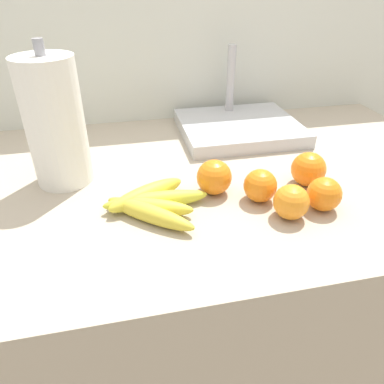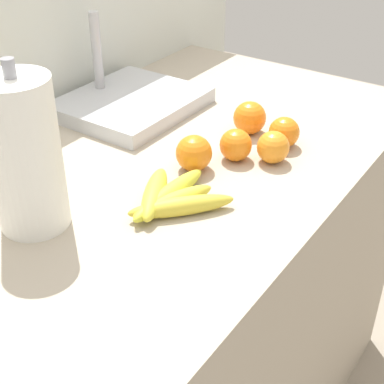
% 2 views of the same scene
% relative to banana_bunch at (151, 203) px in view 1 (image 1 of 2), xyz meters
% --- Properties ---
extents(counter, '(1.46, 0.74, 0.88)m').
position_rel_banana_bunch_xyz_m(counter, '(0.05, 0.12, -0.46)').
color(counter, '#ADA08C').
rests_on(counter, ground).
extents(wall_back, '(1.86, 0.06, 1.30)m').
position_rel_banana_bunch_xyz_m(wall_back, '(0.05, 0.52, -0.25)').
color(wall_back, silver).
rests_on(wall_back, ground).
extents(banana_bunch, '(0.20, 0.20, 0.04)m').
position_rel_banana_bunch_xyz_m(banana_bunch, '(0.00, 0.00, 0.00)').
color(banana_bunch, gold).
rests_on(banana_bunch, counter).
extents(orange_right, '(0.07, 0.07, 0.07)m').
position_rel_banana_bunch_xyz_m(orange_right, '(0.22, -0.01, 0.02)').
color(orange_right, orange).
rests_on(orange_right, counter).
extents(orange_front, '(0.07, 0.07, 0.07)m').
position_rel_banana_bunch_xyz_m(orange_front, '(0.34, 0.03, 0.02)').
color(orange_front, orange).
rests_on(orange_front, counter).
extents(orange_center, '(0.07, 0.07, 0.07)m').
position_rel_banana_bunch_xyz_m(orange_center, '(0.25, -0.08, 0.02)').
color(orange_center, orange).
rests_on(orange_center, counter).
extents(orange_back_left, '(0.07, 0.07, 0.07)m').
position_rel_banana_bunch_xyz_m(orange_back_left, '(0.14, 0.04, 0.02)').
color(orange_back_left, orange).
rests_on(orange_back_left, counter).
extents(orange_back_right, '(0.07, 0.07, 0.07)m').
position_rel_banana_bunch_xyz_m(orange_back_right, '(0.33, -0.06, 0.02)').
color(orange_back_right, orange).
rests_on(orange_back_right, counter).
extents(paper_towel_roll, '(0.12, 0.12, 0.29)m').
position_rel_banana_bunch_xyz_m(paper_towel_roll, '(-0.17, 0.16, 0.11)').
color(paper_towel_roll, white).
rests_on(paper_towel_roll, counter).
extents(sink_basin, '(0.32, 0.28, 0.22)m').
position_rel_banana_bunch_xyz_m(sink_basin, '(0.29, 0.33, 0.00)').
color(sink_basin, '#B7BABF').
rests_on(sink_basin, counter).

